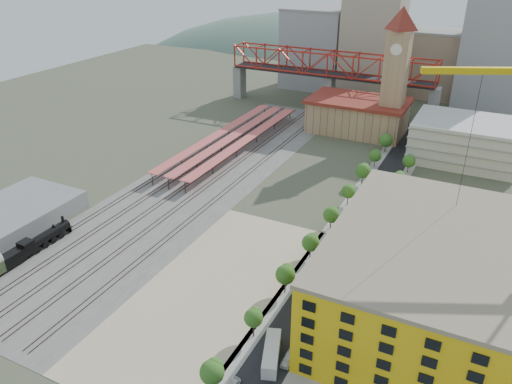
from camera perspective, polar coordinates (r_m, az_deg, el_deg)
The scene contains 30 objects.
ground at distance 132.01m, azimuth 3.46°, elevation -4.12°, with size 400.00×400.00×0.00m, color #474C38.
ballast_strip at distance 160.69m, azimuth -5.89°, elevation 1.69°, with size 36.00×165.00×0.06m, color #605E59.
dirt_lot at distance 110.30m, azimuth -5.13°, elevation -11.13°, with size 28.00×67.00×0.06m, color tan.
street_asphalt at distance 140.23m, azimuth 11.93°, elevation -2.72°, with size 12.00×170.00×0.06m, color black.
sidewalk_west at distance 141.41m, azimuth 9.79°, elevation -2.25°, with size 3.00×170.00×0.04m, color gray.
sidewalk_east at distance 139.26m, azimuth 14.10°, elevation -3.19°, with size 3.00×170.00×0.04m, color gray.
construction_pad at distance 108.38m, azimuth 21.97°, elevation -14.13°, with size 50.00×90.00×0.06m, color gray.
rail_tracks at distance 161.54m, azimuth -6.43°, elevation 1.84°, with size 26.56×160.00×0.18m.
platform_canopies at distance 183.34m, azimuth -2.73°, elevation 6.35°, with size 16.00×80.00×4.12m.
station_hall at distance 202.40m, azimuth 11.54°, elevation 8.62°, with size 38.00×24.00×13.10m.
clock_tower at distance 192.21m, azimuth 15.80°, elevation 14.04°, with size 12.00×12.00×52.00m.
parking_garage at distance 185.20m, azimuth 22.78°, elevation 5.46°, with size 34.00×26.00×14.00m, color silver.
truss_bridge at distance 226.05m, azimuth 8.49°, elevation 13.93°, with size 94.00×9.60×25.60m.
construction_building at distance 102.81m, azimuth 21.20°, elevation -9.78°, with size 44.60×50.60×18.80m.
warehouse at distance 147.59m, azimuth -25.94°, elevation -2.37°, with size 22.00×32.00×5.00m, color gray.
street_trees at distance 131.79m, azimuth 10.75°, elevation -4.65°, with size 15.40×124.40×8.00m.
skyline at distance 253.79m, azimuth 18.59°, elevation 15.17°, with size 133.00×46.00×60.00m.
distant_hills at distance 393.39m, azimuth 24.72°, elevation 2.11°, with size 647.00×264.00×227.00m.
locomotive at distance 132.89m, azimuth -23.66°, elevation -5.32°, with size 2.86×22.09×5.52m.
site_trailer_a at distance 94.03m, azimuth 1.78°, elevation -17.95°, with size 2.66×10.10×2.76m, color silver.
site_trailer_b at distance 110.06m, azimuth 6.80°, elevation -10.47°, with size 2.57×9.76×2.67m, color silver.
site_trailer_c at distance 118.75m, azimuth 8.68°, elevation -7.52°, with size 2.55×9.67×2.65m, color silver.
site_trailer_d at distance 127.28m, azimuth 10.19°, elevation -5.17°, with size 2.33×8.87×2.43m, color silver.
car_1 at distance 111.38m, azimuth 5.35°, elevation -10.29°, with size 1.44×4.12×1.36m, color #9F9FA4.
car_2 at distance 118.50m, azimuth 7.02°, elevation -7.83°, with size 2.43×5.27×1.47m, color black.
car_3 at distance 150.91m, azimuth 12.11°, elevation -0.20°, with size 2.26×5.55×1.61m, color #1A294C.
car_4 at distance 94.08m, azimuth 3.70°, elevation -18.51°, with size 1.80×4.46×1.52m, color silver.
car_5 at distance 107.61m, azimuth 7.77°, elevation -11.99°, with size 1.38×3.95×1.30m, color #98989D.
car_6 at distance 125.70m, azimuth 11.27°, elevation -6.01°, with size 2.23×4.85×1.35m, color black.
car_7 at distance 151.14m, azimuth 14.43°, elevation -0.46°, with size 2.03×5.00×1.45m, color #1A324C.
Camera 1 is at (43.38, -104.95, 67.31)m, focal length 35.00 mm.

